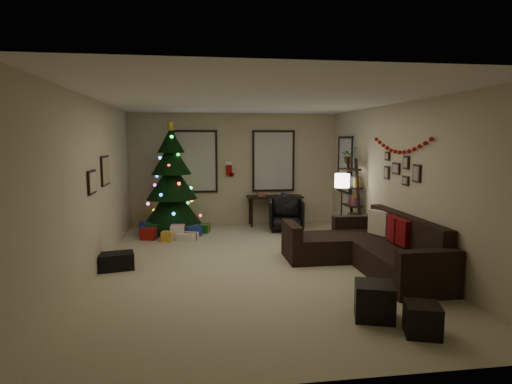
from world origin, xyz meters
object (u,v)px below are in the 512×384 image
Objects in this scene: christmas_tree at (172,185)px; desk at (275,199)px; sofa at (369,250)px; bookshelf at (353,200)px; desk_chair at (286,215)px.

desk is at bearing 9.19° from christmas_tree.
christmas_tree is 0.92× the size of sofa.
christmas_tree is at bearing -170.81° from desk.
bookshelf is at bearing -18.28° from christmas_tree.
desk is at bearing 104.00° from sofa.
christmas_tree is at bearing 136.07° from sofa.
christmas_tree reaches higher than sofa.
bookshelf reaches higher than desk.
sofa is 2.08m from bookshelf.
desk is (-0.90, 3.59, 0.35)m from sofa.
sofa is (3.32, -3.20, -0.77)m from christmas_tree.
christmas_tree reaches higher than bookshelf.
desk is at bearing 129.58° from bookshelf.
bookshelf reaches higher than desk_chair.
christmas_tree is 1.91× the size of desk.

